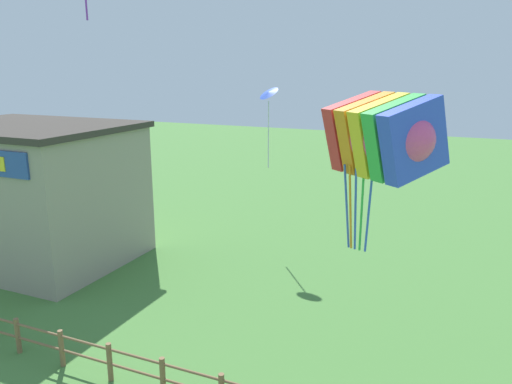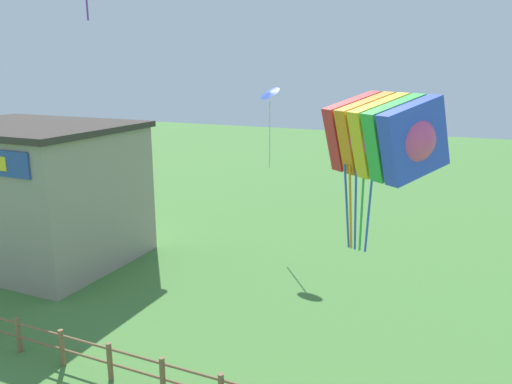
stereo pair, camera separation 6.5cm
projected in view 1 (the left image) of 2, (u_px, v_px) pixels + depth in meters
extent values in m
cylinder|color=brown|center=(18.00, 336.00, 14.11)|extent=(0.14, 0.14, 1.06)
cylinder|color=brown|center=(62.00, 348.00, 13.48)|extent=(0.14, 0.14, 1.06)
cylinder|color=brown|center=(110.00, 362.00, 12.85)|extent=(0.14, 0.14, 1.06)
cylinder|color=brown|center=(163.00, 377.00, 12.22)|extent=(0.14, 0.14, 1.06)
cylinder|color=brown|center=(221.00, 380.00, 11.50)|extent=(19.49, 0.07, 0.07)
cube|color=gray|center=(31.00, 195.00, 20.79)|extent=(8.03, 5.91, 5.46)
cube|color=#38332D|center=(23.00, 127.00, 20.10)|extent=(8.33, 6.21, 0.24)
ellipsoid|color=#E54C8C|center=(383.00, 135.00, 11.73)|extent=(3.42, 3.26, 1.91)
cube|color=red|center=(356.00, 131.00, 12.55)|extent=(1.51, 1.79, 1.95)
cube|color=orange|center=(369.00, 133.00, 12.14)|extent=(1.51, 1.79, 1.95)
cube|color=yellow|center=(383.00, 135.00, 11.73)|extent=(1.51, 1.79, 1.95)
cube|color=green|center=(398.00, 138.00, 11.32)|extent=(1.51, 1.79, 1.95)
cube|color=blue|center=(414.00, 140.00, 10.91)|extent=(1.51, 1.79, 1.95)
cylinder|color=blue|center=(347.00, 207.00, 12.36)|extent=(0.20, 0.35, 2.19)
cylinder|color=orange|center=(350.00, 208.00, 12.28)|extent=(0.13, 0.36, 2.19)
cylinder|color=blue|center=(355.00, 209.00, 12.19)|extent=(0.05, 0.36, 2.19)
cylinder|color=green|center=(362.00, 210.00, 12.11)|extent=(0.13, 0.36, 2.19)
cylinder|color=blue|center=(369.00, 211.00, 12.02)|extent=(0.20, 0.35, 2.19)
cone|color=blue|center=(269.00, 93.00, 21.49)|extent=(1.18, 1.15, 0.55)
cylinder|color=silver|center=(268.00, 135.00, 21.94)|extent=(0.05, 0.05, 2.93)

